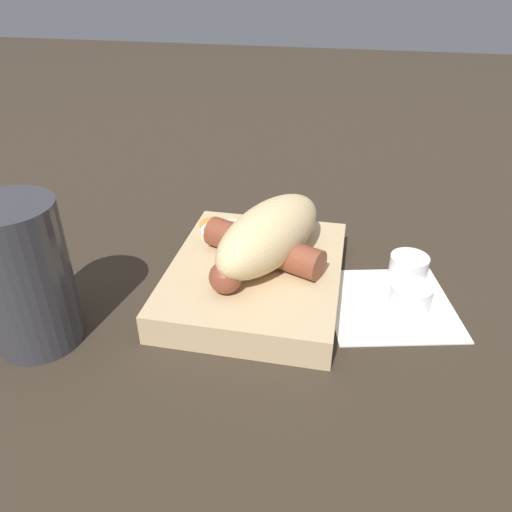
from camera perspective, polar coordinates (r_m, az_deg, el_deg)
The scene contains 9 objects.
ground_plane at distance 0.54m, azimuth 0.00°, elevation -3.76°, with size 3.00×3.00×0.00m, color #33281E.
food_tray at distance 0.53m, azimuth 0.00°, elevation -2.37°, with size 0.21×0.17×0.03m.
bread_roll at distance 0.51m, azimuth 1.56°, elevation 2.50°, with size 0.18×0.12×0.06m.
sausage at distance 0.52m, azimuth 0.80°, elevation 0.99°, with size 0.15×0.13×0.03m.
pickled_veggies at distance 0.58m, azimuth -3.49°, elevation 3.29°, with size 0.06×0.07×0.01m.
napkin at distance 0.53m, azimuth 15.02°, elevation -5.32°, with size 0.15×0.15×0.00m.
condiment_cup_near at distance 0.52m, azimuth 17.23°, elevation -4.74°, with size 0.04×0.04×0.03m.
condiment_cup_far at distance 0.57m, azimuth 17.01°, elevation -1.34°, with size 0.04×0.04×0.03m.
drink_glass at distance 0.48m, azimuth -24.89°, elevation -2.13°, with size 0.08×0.08×0.14m.
Camera 1 is at (-0.43, -0.09, 0.31)m, focal length 35.00 mm.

